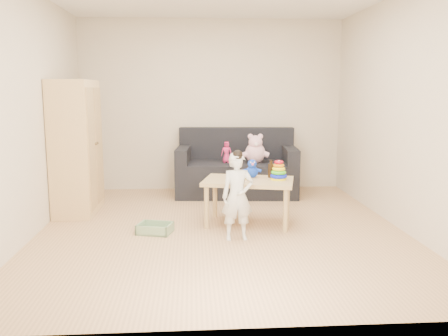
{
  "coord_description": "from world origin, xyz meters",
  "views": [
    {
      "loc": [
        -0.32,
        -5.11,
        1.54
      ],
      "look_at": [
        0.05,
        0.25,
        0.65
      ],
      "focal_mm": 38.0,
      "sensor_mm": 36.0,
      "label": 1
    }
  ],
  "objects": [
    {
      "name": "toddler",
      "position": [
        0.15,
        -0.38,
        0.44
      ],
      "size": [
        0.34,
        0.24,
        0.89
      ],
      "primitive_type": "imported",
      "rotation": [
        0.0,
        0.0,
        0.07
      ],
      "color": "silver",
      "rests_on": "ground"
    },
    {
      "name": "blue_plush",
      "position": [
        0.38,
        0.3,
        0.64
      ],
      "size": [
        0.2,
        0.16,
        0.22
      ],
      "primitive_type": null,
      "rotation": [
        0.0,
        0.0,
        -0.12
      ],
      "color": "blue",
      "rests_on": "play_table"
    },
    {
      "name": "wooden_figure",
      "position": [
        0.24,
        0.18,
        0.59
      ],
      "size": [
        0.05,
        0.05,
        0.12
      ],
      "primitive_type": null,
      "rotation": [
        0.0,
        0.0,
        -0.17
      ],
      "color": "#5B301C",
      "rests_on": "play_table"
    },
    {
      "name": "sofa",
      "position": [
        0.34,
        1.75,
        0.25
      ],
      "size": [
        1.81,
        1.01,
        0.49
      ],
      "primitive_type": "cube",
      "rotation": [
        0.0,
        0.0,
        -0.08
      ],
      "color": "black",
      "rests_on": "ground"
    },
    {
      "name": "room",
      "position": [
        0.0,
        0.0,
        1.3
      ],
      "size": [
        4.5,
        4.5,
        4.5
      ],
      "color": "tan",
      "rests_on": "ground"
    },
    {
      "name": "storage_bin",
      "position": [
        -0.73,
        -0.1,
        0.05
      ],
      "size": [
        0.42,
        0.35,
        0.11
      ],
      "primitive_type": null,
      "rotation": [
        0.0,
        0.0,
        -0.27
      ],
      "color": "gray",
      "rests_on": "ground"
    },
    {
      "name": "doll",
      "position": [
        0.19,
        1.69,
        0.64
      ],
      "size": [
        0.17,
        0.14,
        0.3
      ],
      "primitive_type": "imported",
      "rotation": [
        0.0,
        0.0,
        -0.23
      ],
      "color": "#E92B6E",
      "rests_on": "sofa"
    },
    {
      "name": "ring_stacker",
      "position": [
        0.67,
        0.14,
        0.62
      ],
      "size": [
        0.19,
        0.19,
        0.22
      ],
      "color": "#FFEC0D",
      "rests_on": "play_table"
    },
    {
      "name": "brown_bottle",
      "position": [
        0.6,
        0.28,
        0.61
      ],
      "size": [
        0.07,
        0.07,
        0.21
      ],
      "color": "black",
      "rests_on": "play_table"
    },
    {
      "name": "wardrobe",
      "position": [
        -1.76,
        0.89,
        0.83
      ],
      "size": [
        0.46,
        0.92,
        1.66
      ],
      "primitive_type": "cube",
      "color": "#DDB679",
      "rests_on": "ground"
    },
    {
      "name": "yellow_book",
      "position": [
        0.25,
        0.32,
        0.54
      ],
      "size": [
        0.3,
        0.3,
        0.02
      ],
      "primitive_type": "cube",
      "rotation": [
        0.0,
        0.0,
        -0.52
      ],
      "color": "yellow",
      "rests_on": "play_table"
    },
    {
      "name": "pink_bear",
      "position": [
        0.6,
        1.65,
        0.67
      ],
      "size": [
        0.32,
        0.28,
        0.36
      ],
      "primitive_type": null,
      "rotation": [
        0.0,
        0.0,
        0.04
      ],
      "color": "#FFBBCC",
      "rests_on": "sofa"
    },
    {
      "name": "play_table",
      "position": [
        0.32,
        0.17,
        0.26
      ],
      "size": [
        1.12,
        0.85,
        0.53
      ],
      "primitive_type": "cube",
      "rotation": [
        0.0,
        0.0,
        -0.24
      ],
      "color": "tan",
      "rests_on": "ground"
    }
  ]
}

